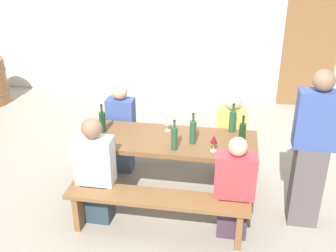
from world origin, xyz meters
name	(u,v)px	position (x,y,z in m)	size (l,w,h in m)	color
ground_plane	(168,196)	(0.00, 0.00, 0.00)	(24.00, 24.00, 0.00)	gray
back_wall	(200,9)	(0.00, 3.31, 1.60)	(14.00, 0.20, 3.20)	silver
wooden_door	(310,47)	(1.89, 3.17, 1.05)	(0.90, 0.06, 2.10)	brown
tasting_table	(168,146)	(0.00, 0.00, 0.66)	(1.91, 0.71, 0.75)	brown
bench_near	(157,205)	(0.00, -0.66, 0.35)	(1.81, 0.30, 0.45)	brown
bench_far	(177,143)	(0.00, 0.66, 0.35)	(1.81, 0.30, 0.45)	brown
wine_bottle_0	(102,122)	(-0.74, 0.04, 0.88)	(0.07, 0.07, 0.33)	#143319
wine_bottle_1	(174,138)	(0.10, -0.23, 0.88)	(0.07, 0.07, 0.33)	#234C2D
wine_bottle_2	(242,133)	(0.78, 0.01, 0.87)	(0.07, 0.07, 0.32)	#143319
wine_bottle_3	(233,121)	(0.68, 0.29, 0.88)	(0.08, 0.08, 0.34)	#234C2D
wine_bottle_4	(193,132)	(0.27, -0.06, 0.88)	(0.07, 0.07, 0.34)	#234C2D
wine_glass_0	(168,122)	(-0.04, 0.19, 0.85)	(0.07, 0.07, 0.15)	silver
wine_glass_1	(95,127)	(-0.79, -0.08, 0.86)	(0.07, 0.07, 0.16)	silver
wine_glass_2	(214,140)	(0.50, -0.20, 0.88)	(0.07, 0.07, 0.18)	silver
seated_guest_near_0	(96,173)	(-0.66, -0.51, 0.55)	(0.38, 0.24, 1.16)	#283841
seated_guest_near_1	(234,190)	(0.74, -0.51, 0.50)	(0.39, 0.24, 1.08)	#3F2D3D
seated_guest_far_0	(122,130)	(-0.67, 0.51, 0.56)	(0.33, 0.24, 1.16)	#41556C
seated_guest_far_1	(230,140)	(0.67, 0.51, 0.54)	(0.34, 0.24, 1.13)	navy
standing_host	(311,154)	(1.46, -0.19, 0.81)	(0.40, 0.24, 1.66)	#544B4A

